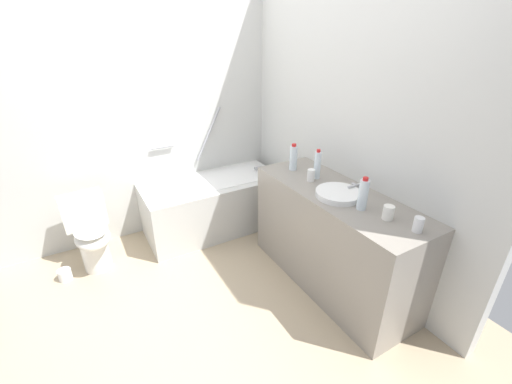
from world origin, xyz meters
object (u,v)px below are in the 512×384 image
water_bottle_0 (293,158)px  water_bottle_2 (317,165)px  toilet (90,233)px  drinking_glass_2 (418,225)px  sink_faucet (357,187)px  toilet_paper_roll (65,275)px  drinking_glass_1 (311,175)px  sink_basin (338,194)px  water_bottle_1 (363,194)px  bathtub (213,203)px  drinking_glass_0 (388,213)px

water_bottle_0 → water_bottle_2: (0.06, -0.26, 0.01)m
toilet → drinking_glass_2: bearing=37.8°
toilet → sink_faucet: sink_faucet is taller
toilet_paper_roll → drinking_glass_1: bearing=-24.0°
sink_faucet → toilet_paper_roll: 2.60m
sink_faucet → water_bottle_2: 0.38m
toilet_paper_roll → water_bottle_0: bearing=-16.7°
toilet → drinking_glass_2: 2.66m
sink_basin → water_bottle_0: 0.62m
drinking_glass_2 → water_bottle_0: bearing=93.3°
sink_basin → toilet_paper_roll: bearing=148.4°
water_bottle_0 → toilet: bearing=158.2°
water_bottle_0 → toilet_paper_roll: (-1.98, 0.59, -0.92)m
water_bottle_1 → drinking_glass_2: water_bottle_1 is taller
water_bottle_1 → drinking_glass_2: size_ratio=2.45×
sink_basin → drinking_glass_1: bearing=89.5°
sink_basin → water_bottle_2: bearing=77.1°
water_bottle_2 → drinking_glass_2: bearing=-89.4°
sink_basin → toilet_paper_roll: sink_basin is taller
bathtub → water_bottle_1: 1.77m
bathtub → water_bottle_1: size_ratio=6.01×
water_bottle_2 → toilet_paper_roll: bearing=157.4°
sink_basin → water_bottle_2: water_bottle_2 is taller
sink_basin → drinking_glass_1: (0.00, 0.33, 0.03)m
water_bottle_2 → drinking_glass_1: bearing=-164.2°
water_bottle_0 → water_bottle_2: size_ratio=0.95×
bathtub → toilet: (-1.21, -0.06, 0.04)m
bathtub → toilet: 1.21m
water_bottle_2 → drinking_glass_2: (0.01, -0.96, -0.07)m
water_bottle_1 → drinking_glass_1: 0.56m
drinking_glass_0 → drinking_glass_2: (0.04, -0.20, 0.00)m
sink_faucet → drinking_glass_1: (-0.19, 0.33, 0.02)m
toilet → water_bottle_1: size_ratio=2.86×
water_bottle_1 → drinking_glass_2: bearing=-77.4°
water_bottle_0 → drinking_glass_2: bearing=-86.7°
sink_basin → water_bottle_1: 0.24m
water_bottle_0 → sink_basin: bearing=-91.9°
sink_basin → toilet: bearing=142.5°
water_bottle_2 → drinking_glass_0: bearing=-92.1°
water_bottle_2 → toilet_paper_roll: 2.39m
bathtub → water_bottle_0: bathtub is taller
drinking_glass_0 → sink_basin: bearing=97.4°
water_bottle_2 → drinking_glass_1: 0.11m
sink_basin → toilet_paper_roll: (-1.96, 1.20, -0.83)m
water_bottle_0 → water_bottle_1: size_ratio=1.00×
water_bottle_0 → sink_faucet: bearing=-74.0°
bathtub → drinking_glass_2: bearing=-73.9°
drinking_glass_2 → toilet: bearing=133.1°
toilet → drinking_glass_1: (1.69, -0.96, 0.56)m
water_bottle_0 → bathtub: bearing=123.7°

